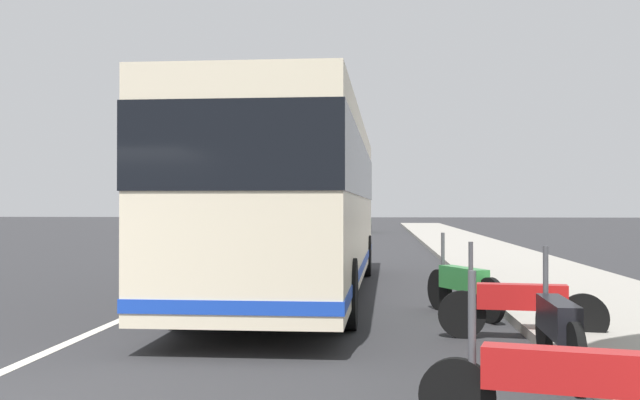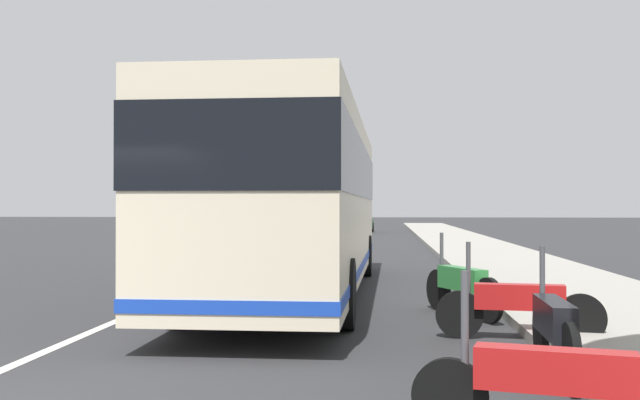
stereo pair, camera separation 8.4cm
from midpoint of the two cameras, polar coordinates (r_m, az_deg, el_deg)
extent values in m
cube|color=#9E998E|center=(15.94, 18.01, -6.41)|extent=(110.00, 3.60, 0.14)
cube|color=silver|center=(16.02, -9.72, -6.64)|extent=(110.00, 0.16, 0.01)
cube|color=beige|center=(14.39, -1.84, 0.01)|extent=(12.48, 2.67, 3.00)
cube|color=black|center=(14.40, -1.84, 2.24)|extent=(12.52, 2.71, 1.02)
cube|color=#193FB2|center=(14.43, -1.84, -4.95)|extent=(12.51, 2.70, 0.16)
cylinder|color=black|center=(18.54, -3.87, -4.27)|extent=(1.00, 0.31, 1.00)
cylinder|color=black|center=(18.31, 3.35, -4.31)|extent=(1.00, 0.31, 1.00)
cylinder|color=black|center=(10.77, -10.73, -6.99)|extent=(1.00, 0.31, 1.00)
cylinder|color=black|center=(10.38, 1.80, -7.25)|extent=(1.00, 0.31, 1.00)
cylinder|color=black|center=(5.85, 10.10, -14.67)|extent=(0.22, 0.58, 0.58)
cube|color=red|center=(5.73, 17.75, -12.39)|extent=(0.51, 1.16, 0.31)
cylinder|color=#4C4C51|center=(5.72, 11.22, -8.86)|extent=(0.06, 0.06, 0.70)
cylinder|color=black|center=(8.86, 16.61, -9.53)|extent=(0.66, 0.10, 0.66)
cylinder|color=black|center=(7.32, 18.78, -11.45)|extent=(0.66, 0.10, 0.66)
cube|color=black|center=(8.04, 17.59, -8.64)|extent=(1.20, 0.28, 0.36)
cylinder|color=#4C4C51|center=(8.66, 16.74, -5.73)|extent=(0.06, 0.06, 0.70)
cylinder|color=black|center=(9.92, 10.66, -8.66)|extent=(0.17, 0.63, 0.62)
cylinder|color=black|center=(9.98, 19.43, -8.59)|extent=(0.17, 0.63, 0.62)
cube|color=red|center=(9.89, 15.05, -7.22)|extent=(0.39, 1.15, 0.32)
cylinder|color=#4C4C51|center=(9.85, 11.31, -5.21)|extent=(0.06, 0.06, 0.70)
cylinder|color=black|center=(12.47, 9.01, -6.85)|extent=(0.65, 0.36, 0.68)
cylinder|color=black|center=(11.22, 12.80, -7.56)|extent=(0.65, 0.36, 0.68)
cube|color=#338C3F|center=(11.81, 10.80, -5.98)|extent=(1.11, 0.69, 0.36)
cylinder|color=#4C4C51|center=(12.33, 9.26, -4.13)|extent=(0.06, 0.06, 0.70)
cube|color=black|center=(33.70, -7.46, -2.41)|extent=(4.03, 1.95, 0.82)
cube|color=black|center=(33.87, -7.41, -1.28)|extent=(2.09, 1.70, 0.51)
cylinder|color=black|center=(32.31, -6.44, -2.97)|extent=(0.65, 0.25, 0.64)
cylinder|color=black|center=(32.57, -9.19, -2.95)|extent=(0.65, 0.25, 0.64)
cylinder|color=black|center=(34.89, -5.85, -2.79)|extent=(0.65, 0.25, 0.64)
cylinder|color=black|center=(35.13, -8.40, -2.77)|extent=(0.65, 0.25, 0.64)
cube|color=#2D7238|center=(48.75, 2.73, -1.88)|extent=(4.74, 2.01, 0.71)
cube|color=black|center=(48.52, 2.70, -1.12)|extent=(2.30, 1.71, 0.59)
cylinder|color=black|center=(50.36, 2.02, -2.08)|extent=(0.65, 0.26, 0.64)
cylinder|color=black|center=(50.21, 3.78, -2.08)|extent=(0.65, 0.26, 0.64)
cylinder|color=black|center=(47.32, 1.61, -2.18)|extent=(0.65, 0.26, 0.64)
cylinder|color=black|center=(47.16, 3.47, -2.19)|extent=(0.65, 0.26, 0.64)
camera|label=1|loc=(0.04, -90.15, 0.00)|focal=41.51mm
camera|label=2|loc=(0.04, 89.85, 0.00)|focal=41.51mm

